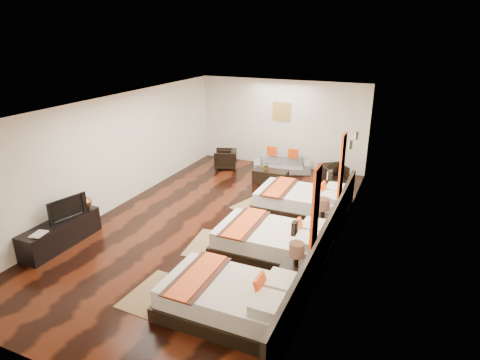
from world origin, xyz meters
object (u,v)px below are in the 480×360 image
at_px(tv, 66,208).
at_px(sofa, 282,165).
at_px(armchair_left, 225,159).
at_px(armchair_right, 333,175).
at_px(bed_far, 303,201).
at_px(coffee_table, 271,177).
at_px(nightstand_b, 321,226).
at_px(table_plant, 266,166).
at_px(nightstand_a, 295,275).
at_px(bed_mid, 273,241).
at_px(book, 33,234).
at_px(figurine, 83,200).
at_px(tv_console, 61,233).
at_px(bed_near, 232,299).

xyz_separation_m(tv, sofa, (2.74, 6.08, -0.54)).
distance_m(armchair_left, armchair_right, 3.52).
relative_size(bed_far, coffee_table, 2.23).
relative_size(nightstand_b, armchair_right, 1.43).
bearing_deg(bed_far, nightstand_b, -59.41).
relative_size(bed_far, table_plant, 8.39).
distance_m(nightstand_a, tv, 4.92).
bearing_deg(coffee_table, sofa, 90.00).
xyz_separation_m(nightstand_a, armchair_right, (-0.44, 5.37, -0.02)).
distance_m(tv, armchair_right, 7.15).
bearing_deg(table_plant, bed_mid, -67.79).
distance_m(book, coffee_table, 6.48).
relative_size(tv, table_plant, 3.20).
height_order(nightstand_a, table_plant, nightstand_a).
bearing_deg(coffee_table, armchair_right, 17.89).
distance_m(nightstand_b, book, 5.78).
bearing_deg(tv, armchair_left, 4.14).
bearing_deg(nightstand_a, table_plant, 115.53).
distance_m(nightstand_a, book, 5.05).
bearing_deg(table_plant, nightstand_b, -50.95).
distance_m(figurine, coffee_table, 5.32).
bearing_deg(nightstand_a, armchair_left, 125.78).
bearing_deg(nightstand_a, sofa, 110.18).
height_order(nightstand_b, figurine, nightstand_b).
height_order(tv_console, figurine, figurine).
relative_size(tv_console, book, 5.73).
height_order(bed_mid, coffee_table, bed_mid).
bearing_deg(armchair_left, sofa, 81.44).
height_order(book, sofa, book).
relative_size(book, sofa, 0.18).
distance_m(bed_far, tv_console, 5.54).
relative_size(figurine, armchair_left, 0.56).
bearing_deg(sofa, figurine, -137.00).
xyz_separation_m(sofa, armchair_right, (1.71, -0.50, 0.06)).
bearing_deg(tv_console, armchair_left, 80.58).
relative_size(armchair_left, coffee_table, 0.69).
height_order(tv_console, tv, tv).
relative_size(tv_console, table_plant, 6.76).
bearing_deg(tv, nightstand_a, -74.11).
bearing_deg(tv, nightstand_b, -52.64).
xyz_separation_m(nightstand_a, book, (-4.95, -1.02, 0.23)).
distance_m(bed_near, nightstand_a, 1.23).
bearing_deg(bed_mid, nightstand_a, -53.80).
bearing_deg(nightstand_b, armchair_right, 97.45).
bearing_deg(table_plant, bed_near, -75.08).
xyz_separation_m(bed_mid, nightstand_a, (0.75, -1.02, 0.04)).
xyz_separation_m(bed_far, armchair_right, (0.30, 2.14, 0.02)).
distance_m(bed_near, coffee_table, 5.96).
distance_m(bed_far, nightstand_b, 1.47).
distance_m(tv, figurine, 0.53).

